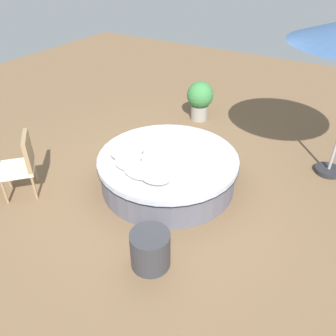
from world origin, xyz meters
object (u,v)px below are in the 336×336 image
object	(u,v)px
throw_pillow_1	(126,154)
side_table	(150,249)
patio_chair	(22,162)
planter	(200,98)
throw_pillow_2	(130,164)
throw_pillow_3	(141,171)
throw_pillow_0	(130,146)
throw_pillow_4	(156,175)
round_bed	(168,170)

from	to	relation	value
throw_pillow_1	side_table	world-z (taller)	throw_pillow_1
patio_chair	side_table	xyz separation A→B (m)	(2.45, -0.22, -0.32)
throw_pillow_1	side_table	size ratio (longest dim) A/B	1.14
planter	throw_pillow_2	bearing A→B (deg)	-83.06
throw_pillow_1	throw_pillow_3	size ratio (longest dim) A/B	1.01
throw_pillow_0	planter	world-z (taller)	planter
throw_pillow_3	throw_pillow_4	world-z (taller)	throw_pillow_4
throw_pillow_2	throw_pillow_4	size ratio (longest dim) A/B	1.09
side_table	throw_pillow_3	bearing A→B (deg)	129.57
throw_pillow_0	throw_pillow_4	distance (m)	0.89
throw_pillow_1	throw_pillow_3	bearing A→B (deg)	-26.04
throw_pillow_0	throw_pillow_3	bearing A→B (deg)	-39.92
throw_pillow_1	side_table	distance (m)	1.65
planter	side_table	world-z (taller)	planter
throw_pillow_4	side_table	distance (m)	1.07
side_table	throw_pillow_1	bearing A→B (deg)	136.73
throw_pillow_0	throw_pillow_2	distance (m)	0.48
planter	side_table	bearing A→B (deg)	-71.33
throw_pillow_2	throw_pillow_4	distance (m)	0.49
round_bed	throw_pillow_4	bearing A→B (deg)	-73.96
throw_pillow_0	throw_pillow_3	world-z (taller)	throw_pillow_0
side_table	throw_pillow_2	bearing A→B (deg)	136.02
throw_pillow_3	throw_pillow_4	bearing A→B (deg)	-1.78
throw_pillow_1	patio_chair	bearing A→B (deg)	-145.77
throw_pillow_1	throw_pillow_3	distance (m)	0.48
round_bed	throw_pillow_0	xyz separation A→B (m)	(-0.59, -0.19, 0.36)
throw_pillow_2	throw_pillow_4	xyz separation A→B (m)	(0.49, -0.06, 0.03)
throw_pillow_0	throw_pillow_3	size ratio (longest dim) A/B	0.94
throw_pillow_4	patio_chair	distance (m)	2.08
round_bed	throw_pillow_0	size ratio (longest dim) A/B	4.23
planter	round_bed	bearing A→B (deg)	-74.60
throw_pillow_2	patio_chair	distance (m)	1.65
throw_pillow_1	throw_pillow_4	bearing A→B (deg)	-17.83
throw_pillow_2	side_table	bearing A→B (deg)	-43.98
patio_chair	planter	distance (m)	3.90
throw_pillow_3	patio_chair	distance (m)	1.84
planter	throw_pillow_3	bearing A→B (deg)	-78.81
throw_pillow_3	planter	size ratio (longest dim) A/B	0.65
throw_pillow_1	patio_chair	xyz separation A→B (m)	(-1.29, -0.88, -0.09)
throw_pillow_2	throw_pillow_3	world-z (taller)	same
round_bed	throw_pillow_4	distance (m)	0.75
round_bed	throw_pillow_1	distance (m)	0.75
throw_pillow_2	side_table	world-z (taller)	throw_pillow_2
throw_pillow_1	throw_pillow_2	size ratio (longest dim) A/B	1.06
round_bed	throw_pillow_1	xyz separation A→B (m)	(-0.50, -0.41, 0.37)
round_bed	side_table	size ratio (longest dim) A/B	4.50
throw_pillow_0	throw_pillow_1	world-z (taller)	throw_pillow_1
throw_pillow_4	throw_pillow_2	bearing A→B (deg)	172.90
throw_pillow_4	side_table	size ratio (longest dim) A/B	0.98
throw_pillow_0	planter	size ratio (longest dim) A/B	0.62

